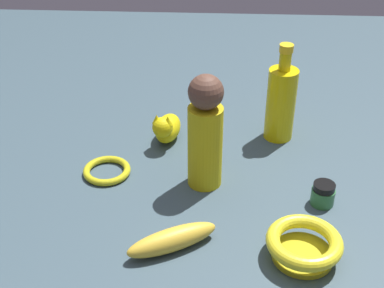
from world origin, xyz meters
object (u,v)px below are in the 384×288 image
Objects in this scene: cat_figurine at (167,128)px; bowl at (304,245)px; person_figure_adult at (205,132)px; bottle_tall at (281,102)px; nail_polish_jar at (323,194)px; bangle at (107,170)px; banana at (172,240)px.

cat_figurine is 0.97× the size of bowl.
bottle_tall is (0.19, -0.16, -0.03)m from person_figure_adult.
bowl is at bearing -178.53° from bottle_tall.
bangle is at bearing 80.13° from nail_polish_jar.
banana reaches higher than bangle.
banana is 1.31× the size of cat_figurine.
bowl is (-0.20, -0.17, -0.09)m from person_figure_adult.
banana is at bearing 165.83° from person_figure_adult.
banana is 0.26m from bangle.
bottle_tall is (0.03, -0.25, 0.05)m from cat_figurine.
bangle is 0.44m from nail_polish_jar.
bangle is at bearing 139.33° from cat_figurine.
bowl is (-0.01, -0.22, 0.01)m from banana.
person_figure_adult reaches higher than banana.
bangle is at bearing 114.31° from bottle_tall.
banana is at bearing 116.53° from nail_polish_jar.
nail_polish_jar is (-0.06, -0.23, -0.10)m from person_figure_adult.
cat_figurine is 0.56× the size of bottle_tall.
bottle_tall is (0.17, -0.37, 0.08)m from bangle.
cat_figurine is 0.44m from bowl.
cat_figurine is at bearing 30.94° from person_figure_adult.
cat_figurine is at bearing 68.82° from banana.
cat_figurine is at bearing -40.67° from bangle.
bottle_tall is at bearing -41.38° from person_figure_adult.
person_figure_adult is 1.85× the size of bowl.
person_figure_adult reaches higher than bangle.
cat_figurine is 0.19m from person_figure_adult.
bangle is (0.02, 0.20, -0.11)m from person_figure_adult.
nail_polish_jar and bowl have the same top height.
cat_figurine is at bearing 97.64° from bottle_tall.
person_figure_adult is 0.25m from nail_polish_jar.
banana is 3.59× the size of nail_polish_jar.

